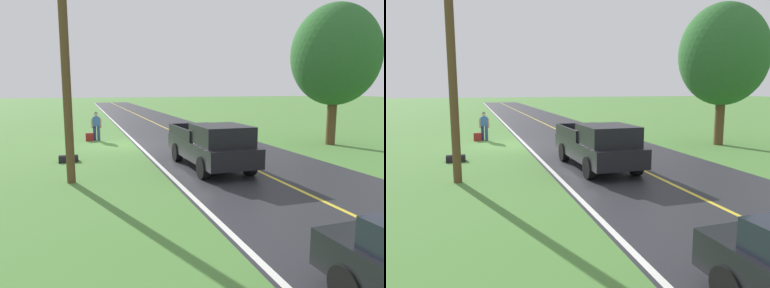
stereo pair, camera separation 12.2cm
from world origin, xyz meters
The scene contains 10 objects.
ground_plane centered at (0.00, 0.00, 0.00)m, with size 200.00×200.00×0.00m, color #4C7F38.
road_surface centered at (-4.37, 0.00, 0.00)m, with size 7.21×120.00×0.00m, color #28282D.
lane_edge_line centered at (-0.94, 0.00, 0.01)m, with size 0.16×117.60×0.00m, color silver.
lane_centre_line centered at (-4.37, 0.00, 0.01)m, with size 0.14×117.60×0.00m, color gold.
hitchhiker_walking centered at (1.19, -2.06, 0.98)m, with size 0.62×0.51×1.75m.
suitcase_carried centered at (1.61, -1.97, 0.24)m, with size 0.20×0.46×0.48m, color maroon.
pickup_truck_passing centered at (-2.82, 7.27, 0.97)m, with size 2.19×5.44×1.82m.
tree_far_side_near centered at (-11.38, 3.43, 4.94)m, with size 4.77×4.77×7.70m.
utility_pole_roadside centered at (2.48, 7.86, 3.58)m, with size 0.28×0.28×7.15m, color brown.
drainage_culvert centered at (2.66, 4.14, 0.00)m, with size 0.60×0.60×0.80m, color black.
Camera 1 is at (2.12, 20.45, 3.19)m, focal length 33.84 mm.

